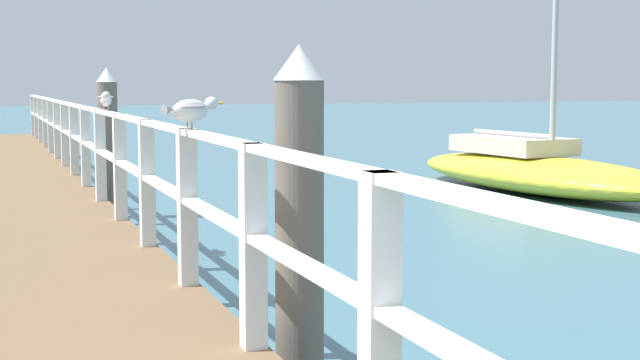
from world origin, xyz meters
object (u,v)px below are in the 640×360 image
(dock_piling_far, at_px, (108,143))
(seagull_background, at_px, (106,99))
(dock_piling_near, at_px, (299,231))
(seagull_foreground, at_px, (192,109))
(boat_1, at_px, (537,170))

(dock_piling_far, distance_m, seagull_background, 2.97)
(dock_piling_near, xyz_separation_m, seagull_foreground, (-0.37, 1.10, 0.67))
(dock_piling_far, bearing_deg, seagull_foreground, -92.96)
(dock_piling_far, height_order, boat_1, boat_1)
(seagull_background, bearing_deg, dock_piling_far, -91.94)
(dock_piling_far, relative_size, seagull_foreground, 4.71)
(dock_piling_far, distance_m, boat_1, 7.50)
(dock_piling_far, relative_size, seagull_background, 4.45)
(seagull_foreground, xyz_separation_m, boat_1, (7.82, 7.69, -1.34))
(dock_piling_near, height_order, seagull_foreground, dock_piling_near)
(dock_piling_far, xyz_separation_m, seagull_background, (-0.38, -2.87, 0.67))
(dock_piling_near, relative_size, boat_1, 0.26)
(seagull_foreground, relative_size, boat_1, 0.05)
(dock_piling_far, height_order, seagull_foreground, dock_piling_far)
(seagull_foreground, bearing_deg, dock_piling_near, -6.04)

